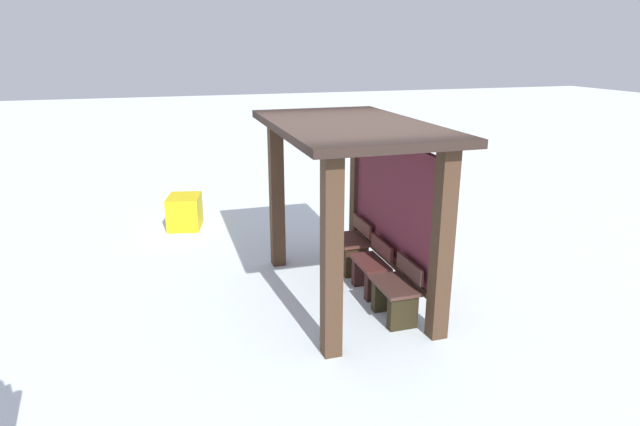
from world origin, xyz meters
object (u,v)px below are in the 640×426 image
object	(u,v)px
bench_left_inside	(351,250)
bench_center_inside	(371,271)
grit_bin	(185,212)
bench_right_inside	(396,295)
bus_shelter	(360,172)

from	to	relation	value
bench_left_inside	bench_center_inside	distance (m)	0.78
bench_center_inside	grit_bin	xyz separation A→B (m)	(-3.48, -2.25, -0.01)
bench_center_inside	bench_left_inside	bearing A→B (deg)	179.97
bench_right_inside	grit_bin	size ratio (longest dim) A/B	1.06
bench_left_inside	bench_center_inside	world-z (taller)	bench_left_inside
bus_shelter	bench_left_inside	xyz separation A→B (m)	(-0.78, 0.19, -1.36)
grit_bin	bus_shelter	bearing A→B (deg)	30.56
bench_left_inside	grit_bin	size ratio (longest dim) A/B	1.10
bus_shelter	bench_center_inside	size ratio (longest dim) A/B	4.30
bench_center_inside	bench_right_inside	world-z (taller)	bench_right_inside
bus_shelter	bench_left_inside	world-z (taller)	bus_shelter
bench_left_inside	grit_bin	xyz separation A→B (m)	(-2.70, -2.25, -0.02)
bench_left_inside	bench_right_inside	bearing A→B (deg)	-0.00
bench_left_inside	grit_bin	bearing A→B (deg)	-140.26
bench_center_inside	bus_shelter	bearing A→B (deg)	-90.00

